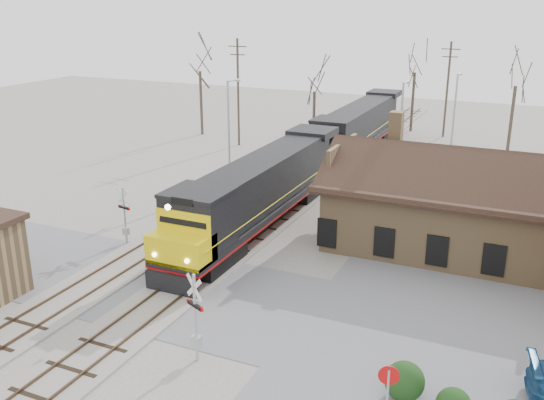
% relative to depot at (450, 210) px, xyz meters
% --- Properties ---
extents(ground, '(140.00, 140.00, 0.00)m').
position_rel_depot_xyz_m(ground, '(-11.99, -12.00, -2.41)').
color(ground, '#9F9A8F').
rests_on(ground, ground).
extents(road, '(60.00, 9.00, 0.03)m').
position_rel_depot_xyz_m(road, '(-11.99, -12.00, -2.39)').
color(road, slate).
rests_on(road, ground).
extents(track_main, '(3.40, 90.00, 0.24)m').
position_rel_depot_xyz_m(track_main, '(-11.99, 3.00, -2.34)').
color(track_main, '#9F9A8F').
rests_on(track_main, ground).
extents(track_siding, '(3.40, 90.00, 0.24)m').
position_rel_depot_xyz_m(track_siding, '(-16.49, 3.00, -2.34)').
color(track_siding, '#9F9A8F').
rests_on(track_siding, ground).
extents(depot, '(15.20, 9.31, 7.90)m').
position_rel_depot_xyz_m(depot, '(0.00, 0.00, 0.00)').
color(depot, '#94744C').
rests_on(depot, ground).
extents(locomotive_lead, '(3.30, 22.08, 4.91)m').
position_rel_depot_xyz_m(locomotive_lead, '(-11.99, -2.17, 0.17)').
color(locomotive_lead, black).
rests_on(locomotive_lead, ground).
extents(locomotive_trailing, '(3.30, 22.08, 4.64)m').
position_rel_depot_xyz_m(locomotive_trailing, '(-11.99, 20.18, 0.17)').
color(locomotive_trailing, black).
rests_on(locomotive_trailing, ground).
extents(crossbuck_near, '(1.08, 0.54, 4.03)m').
position_rel_depot_xyz_m(crossbuck_near, '(-7.67, -17.11, -0.51)').
color(crossbuck_near, '#A5A8AD').
rests_on(crossbuck_near, ground).
extents(crossbuck_far, '(1.04, 0.32, 3.68)m').
position_rel_depot_xyz_m(crossbuck_far, '(-18.45, -7.79, -0.66)').
color(crossbuck_far, '#A5A8AD').
rests_on(crossbuck_far, ground).
extents(do_not_enter_sign, '(0.74, 0.25, 2.57)m').
position_rel_depot_xyz_m(do_not_enter_sign, '(0.72, -18.00, -0.66)').
color(do_not_enter_sign, '#A5A8AD').
rests_on(do_not_enter_sign, ground).
extents(hedge_a, '(1.55, 1.55, 1.55)m').
position_rel_depot_xyz_m(hedge_a, '(0.93, -16.07, -1.63)').
color(hedge_a, black).
rests_on(hedge_a, ground).
extents(streetlight_a, '(0.25, 2.04, 8.57)m').
position_rel_depot_xyz_m(streetlight_a, '(-18.34, 5.89, 2.41)').
color(streetlight_a, '#A5A8AD').
rests_on(streetlight_a, ground).
extents(streetlight_b, '(0.25, 2.04, 8.58)m').
position_rel_depot_xyz_m(streetlight_b, '(-5.62, 10.48, 2.41)').
color(streetlight_b, '#A5A8AD').
rests_on(streetlight_b, ground).
extents(streetlight_c, '(0.25, 2.04, 8.17)m').
position_rel_depot_xyz_m(streetlight_c, '(-3.10, 21.14, 2.21)').
color(streetlight_c, '#A5A8AD').
rests_on(streetlight_c, ground).
extents(utility_pole_a, '(2.00, 0.24, 10.88)m').
position_rel_depot_xyz_m(utility_pole_a, '(-24.35, 18.95, 3.27)').
color(utility_pole_a, '#382D23').
rests_on(utility_pole_a, ground).
extents(utility_pole_b, '(2.00, 0.24, 10.29)m').
position_rel_depot_xyz_m(utility_pole_b, '(-5.54, 31.99, 2.97)').
color(utility_pole_b, '#382D23').
rests_on(utility_pole_b, ground).
extents(tree_a, '(4.69, 4.69, 11.50)m').
position_rel_depot_xyz_m(tree_a, '(-30.62, 22.00, 5.78)').
color(tree_a, '#382D23').
rests_on(tree_a, ground).
extents(tree_b, '(3.61, 3.61, 8.83)m').
position_rel_depot_xyz_m(tree_b, '(-17.67, 23.31, 3.87)').
color(tree_b, '#382D23').
rests_on(tree_b, ground).
extents(tree_c, '(4.46, 4.46, 10.93)m').
position_rel_depot_xyz_m(tree_c, '(-9.49, 33.57, 5.37)').
color(tree_c, '#382D23').
rests_on(tree_c, ground).
extents(tree_d, '(4.42, 4.42, 10.82)m').
position_rel_depot_xyz_m(tree_d, '(1.56, 27.00, 5.30)').
color(tree_d, '#382D23').
rests_on(tree_d, ground).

